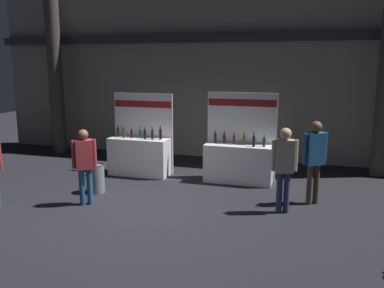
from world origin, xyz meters
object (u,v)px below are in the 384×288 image
Objects in this scene: exhibitor_booth_1 at (239,160)px; exhibitor_booth_0 at (140,153)px; trash_bin at (96,178)px; visitor_2 at (84,161)px; visitor_0 at (315,155)px; visitor_1 at (284,163)px.

exhibitor_booth_0 is at bearing -177.64° from exhibitor_booth_1.
exhibitor_booth_1 is at bearing 31.14° from trash_bin.
exhibitor_booth_1 is at bearing 7.44° from visitor_2.
exhibitor_booth_0 is 1.21× the size of visitor_0.
visitor_0 is at bearing -142.70° from visitor_1.
visitor_0 reaches higher than trash_bin.
trash_bin is 0.39× the size of visitor_1.
exhibitor_booth_0 is 2.61m from visitor_2.
exhibitor_booth_1 reaches higher than visitor_2.
visitor_0 is 1.10× the size of visitor_2.
visitor_2 is at bearing -92.93° from exhibitor_booth_0.
trash_bin is at bearing -101.16° from exhibitor_booth_0.
visitor_0 is 0.94m from visitor_1.
visitor_2 is at bearing -18.51° from visitor_0.
trash_bin is 5.07m from visitor_0.
visitor_1 is 4.23m from visitor_2.
visitor_2 is (-4.75, -1.49, -0.12)m from visitor_0.
trash_bin is at bearing -28.23° from visitor_0.
exhibitor_booth_1 is (2.75, 0.11, -0.01)m from exhibitor_booth_0.
visitor_0 reaches higher than visitor_1.
exhibitor_booth_0 is 3.24× the size of trash_bin.
visitor_2 is at bearing -3.56° from visitor_1.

